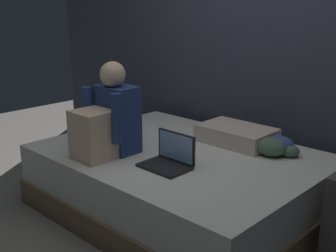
% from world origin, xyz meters
% --- Properties ---
extents(ground_plane, '(8.00, 8.00, 0.00)m').
position_xyz_m(ground_plane, '(0.00, 0.00, 0.00)').
color(ground_plane, gray).
extents(wall_back, '(5.60, 0.10, 2.70)m').
position_xyz_m(wall_back, '(0.00, 1.20, 1.35)').
color(wall_back, '#383D4C').
rests_on(wall_back, ground_plane).
extents(bed, '(2.00, 1.50, 0.47)m').
position_xyz_m(bed, '(-0.20, 0.30, 0.23)').
color(bed, '#7A6047').
rests_on(bed, ground_plane).
extents(person_sitting, '(0.39, 0.44, 0.66)m').
position_xyz_m(person_sitting, '(-0.54, -0.08, 0.72)').
color(person_sitting, navy).
rests_on(person_sitting, bed).
extents(laptop, '(0.32, 0.23, 0.22)m').
position_xyz_m(laptop, '(-0.06, 0.04, 0.53)').
color(laptop, black).
rests_on(laptop, bed).
extents(pillow, '(0.56, 0.36, 0.13)m').
position_xyz_m(pillow, '(-0.02, 0.75, 0.54)').
color(pillow, beige).
rests_on(pillow, bed).
extents(clothes_pile, '(0.33, 0.28, 0.13)m').
position_xyz_m(clothes_pile, '(0.32, 0.73, 0.53)').
color(clothes_pile, '#4C6B56').
rests_on(clothes_pile, bed).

